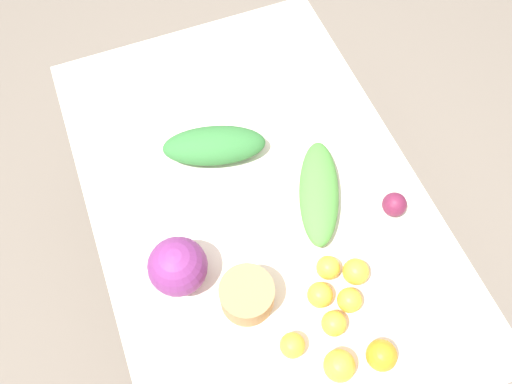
% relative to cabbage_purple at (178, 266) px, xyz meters
% --- Properties ---
extents(ground_plane, '(8.00, 8.00, 0.00)m').
position_rel_cabbage_purple_xyz_m(ground_plane, '(-0.16, 0.28, -0.81)').
color(ground_plane, '#70665B').
extents(dining_table, '(1.43, 0.95, 0.73)m').
position_rel_cabbage_purple_xyz_m(dining_table, '(-0.16, 0.28, -0.17)').
color(dining_table, silver).
rests_on(dining_table, ground_plane).
extents(cabbage_purple, '(0.16, 0.16, 0.16)m').
position_rel_cabbage_purple_xyz_m(cabbage_purple, '(0.00, 0.00, 0.00)').
color(cabbage_purple, '#7A2D75').
rests_on(cabbage_purple, dining_table).
extents(paper_bag, '(0.14, 0.14, 0.09)m').
position_rel_cabbage_purple_xyz_m(paper_bag, '(0.13, 0.14, -0.03)').
color(paper_bag, '#A87F51').
rests_on(paper_bag, dining_table).
extents(greens_bunch_scallion, '(0.21, 0.33, 0.09)m').
position_rel_cabbage_purple_xyz_m(greens_bunch_scallion, '(-0.34, 0.21, -0.03)').
color(greens_bunch_scallion, '#337538').
rests_on(greens_bunch_scallion, dining_table).
extents(greens_bunch_dandelion, '(0.36, 0.24, 0.07)m').
position_rel_cabbage_purple_xyz_m(greens_bunch_dandelion, '(-0.08, 0.44, -0.04)').
color(greens_bunch_dandelion, '#4C933D').
rests_on(greens_bunch_dandelion, dining_table).
extents(beet_root, '(0.07, 0.07, 0.07)m').
position_rel_cabbage_purple_xyz_m(beet_root, '(0.03, 0.63, -0.04)').
color(beet_root, maroon).
rests_on(beet_root, dining_table).
extents(orange_0, '(0.07, 0.07, 0.07)m').
position_rel_cabbage_purple_xyz_m(orange_0, '(0.27, 0.32, -0.05)').
color(orange_0, '#F9A833').
rests_on(orange_0, dining_table).
extents(orange_1, '(0.06, 0.06, 0.06)m').
position_rel_cabbage_purple_xyz_m(orange_1, '(0.13, 0.37, -0.05)').
color(orange_1, '#F9A833').
rests_on(orange_1, dining_table).
extents(orange_2, '(0.07, 0.07, 0.07)m').
position_rel_cabbage_purple_xyz_m(orange_2, '(0.23, 0.39, -0.05)').
color(orange_2, '#F9A833').
rests_on(orange_2, dining_table).
extents(orange_3, '(0.06, 0.06, 0.06)m').
position_rel_cabbage_purple_xyz_m(orange_3, '(0.28, 0.20, -0.05)').
color(orange_3, '#F9A833').
rests_on(orange_3, dining_table).
extents(orange_4, '(0.08, 0.08, 0.08)m').
position_rel_cabbage_purple_xyz_m(orange_4, '(0.37, 0.29, -0.04)').
color(orange_4, '#F9A833').
rests_on(orange_4, dining_table).
extents(orange_5, '(0.08, 0.08, 0.08)m').
position_rel_cabbage_purple_xyz_m(orange_5, '(0.39, 0.40, -0.04)').
color(orange_5, orange).
rests_on(orange_5, dining_table).
extents(orange_6, '(0.07, 0.07, 0.07)m').
position_rel_cabbage_purple_xyz_m(orange_6, '(0.19, 0.32, -0.04)').
color(orange_6, '#F9A833').
rests_on(orange_6, dining_table).
extents(orange_7, '(0.07, 0.07, 0.07)m').
position_rel_cabbage_purple_xyz_m(orange_7, '(0.17, 0.44, -0.04)').
color(orange_7, '#F9A833').
rests_on(orange_7, dining_table).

